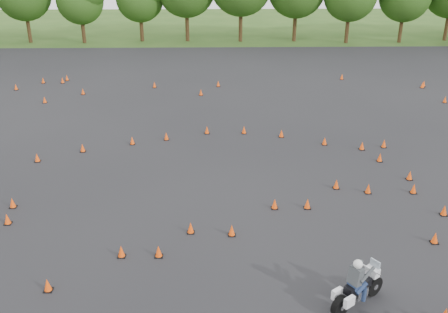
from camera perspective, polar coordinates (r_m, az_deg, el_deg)
ground at (r=21.49m, az=0.24°, el=-7.22°), size 140.00×140.00×0.00m
asphalt_pad at (r=26.81m, az=-0.09°, el=-0.63°), size 62.00×62.00×0.00m
treeline at (r=54.59m, az=1.67°, el=17.00°), size 86.76×32.33×11.11m
traffic_cones at (r=26.47m, az=-0.90°, el=-0.43°), size 36.50×33.07×0.45m
rider_grey at (r=17.07m, az=15.19°, el=-13.61°), size 2.35×1.99×1.83m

